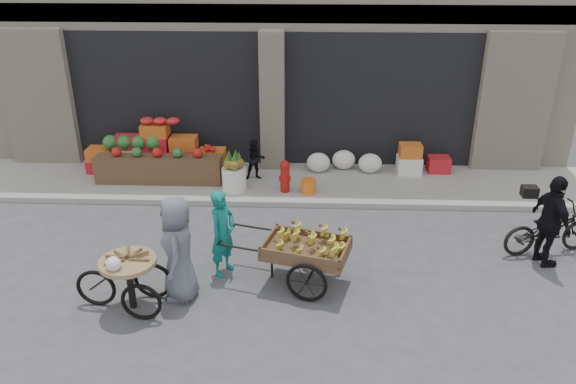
{
  "coord_description": "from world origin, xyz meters",
  "views": [
    {
      "loc": [
        0.85,
        -7.44,
        5.2
      ],
      "look_at": [
        0.5,
        1.4,
        1.1
      ],
      "focal_mm": 35.0,
      "sensor_mm": 36.0,
      "label": 1
    }
  ],
  "objects_px": {
    "orange_bucket": "(308,186)",
    "tricycle_cart": "(129,276)",
    "pineapple_bin": "(234,179)",
    "vendor_woman": "(223,233)",
    "seated_person": "(255,160)",
    "fire_hydrant": "(285,175)",
    "bicycle": "(550,230)",
    "vendor_grey": "(178,249)",
    "cyclist": "(551,222)",
    "banana_cart": "(303,246)"
  },
  "relations": [
    {
      "from": "fire_hydrant",
      "to": "seated_person",
      "type": "height_order",
      "value": "seated_person"
    },
    {
      "from": "banana_cart",
      "to": "orange_bucket",
      "type": "bearing_deg",
      "value": 104.44
    },
    {
      "from": "tricycle_cart",
      "to": "cyclist",
      "type": "xyz_separation_m",
      "value": [
        6.71,
        1.51,
        0.25
      ]
    },
    {
      "from": "orange_bucket",
      "to": "cyclist",
      "type": "relative_size",
      "value": 0.2
    },
    {
      "from": "fire_hydrant",
      "to": "bicycle",
      "type": "xyz_separation_m",
      "value": [
        4.76,
        -2.14,
        -0.05
      ]
    },
    {
      "from": "vendor_grey",
      "to": "bicycle",
      "type": "bearing_deg",
      "value": 97.38
    },
    {
      "from": "fire_hydrant",
      "to": "tricycle_cart",
      "type": "height_order",
      "value": "tricycle_cart"
    },
    {
      "from": "pineapple_bin",
      "to": "seated_person",
      "type": "relative_size",
      "value": 0.56
    },
    {
      "from": "pineapple_bin",
      "to": "orange_bucket",
      "type": "relative_size",
      "value": 1.62
    },
    {
      "from": "fire_hydrant",
      "to": "seated_person",
      "type": "xyz_separation_m",
      "value": [
        -0.7,
        0.65,
        0.08
      ]
    },
    {
      "from": "banana_cart",
      "to": "vendor_woman",
      "type": "distance_m",
      "value": 1.35
    },
    {
      "from": "vendor_grey",
      "to": "pineapple_bin",
      "type": "bearing_deg",
      "value": 167.79
    },
    {
      "from": "pineapple_bin",
      "to": "vendor_grey",
      "type": "distance_m",
      "value": 3.81
    },
    {
      "from": "cyclist",
      "to": "vendor_grey",
      "type": "bearing_deg",
      "value": 88.11
    },
    {
      "from": "seated_person",
      "to": "banana_cart",
      "type": "xyz_separation_m",
      "value": [
        1.14,
        -3.94,
        0.1
      ]
    },
    {
      "from": "cyclist",
      "to": "bicycle",
      "type": "bearing_deg",
      "value": -39.52
    },
    {
      "from": "seated_person",
      "to": "banana_cart",
      "type": "relative_size",
      "value": 0.39
    },
    {
      "from": "pineapple_bin",
      "to": "bicycle",
      "type": "distance_m",
      "value": 6.26
    },
    {
      "from": "tricycle_cart",
      "to": "seated_person",
      "type": "bearing_deg",
      "value": 76.1
    },
    {
      "from": "pineapple_bin",
      "to": "seated_person",
      "type": "bearing_deg",
      "value": 56.31
    },
    {
      "from": "vendor_woman",
      "to": "bicycle",
      "type": "xyz_separation_m",
      "value": [
        5.64,
        0.88,
        -0.29
      ]
    },
    {
      "from": "banana_cart",
      "to": "bicycle",
      "type": "distance_m",
      "value": 4.48
    },
    {
      "from": "bicycle",
      "to": "tricycle_cart",
      "type": "bearing_deg",
      "value": 92.49
    },
    {
      "from": "vendor_woman",
      "to": "tricycle_cart",
      "type": "height_order",
      "value": "vendor_woman"
    },
    {
      "from": "fire_hydrant",
      "to": "bicycle",
      "type": "distance_m",
      "value": 5.22
    },
    {
      "from": "bicycle",
      "to": "vendor_grey",
      "type": "bearing_deg",
      "value": 91.28
    },
    {
      "from": "vendor_woman",
      "to": "vendor_grey",
      "type": "distance_m",
      "value": 0.91
    },
    {
      "from": "vendor_woman",
      "to": "cyclist",
      "type": "height_order",
      "value": "cyclist"
    },
    {
      "from": "vendor_woman",
      "to": "tricycle_cart",
      "type": "bearing_deg",
      "value": 156.26
    },
    {
      "from": "pineapple_bin",
      "to": "vendor_grey",
      "type": "height_order",
      "value": "vendor_grey"
    },
    {
      "from": "pineapple_bin",
      "to": "fire_hydrant",
      "type": "bearing_deg",
      "value": -2.6
    },
    {
      "from": "fire_hydrant",
      "to": "cyclist",
      "type": "xyz_separation_m",
      "value": [
        4.56,
        -2.54,
        0.31
      ]
    },
    {
      "from": "orange_bucket",
      "to": "banana_cart",
      "type": "distance_m",
      "value": 3.27
    },
    {
      "from": "vendor_grey",
      "to": "banana_cart",
      "type": "bearing_deg",
      "value": 95.96
    },
    {
      "from": "fire_hydrant",
      "to": "banana_cart",
      "type": "bearing_deg",
      "value": -82.43
    },
    {
      "from": "fire_hydrant",
      "to": "vendor_grey",
      "type": "height_order",
      "value": "vendor_grey"
    },
    {
      "from": "orange_bucket",
      "to": "fire_hydrant",
      "type": "bearing_deg",
      "value": 174.29
    },
    {
      "from": "orange_bucket",
      "to": "seated_person",
      "type": "relative_size",
      "value": 0.34
    },
    {
      "from": "orange_bucket",
      "to": "bicycle",
      "type": "xyz_separation_m",
      "value": [
        4.26,
        -2.09,
        0.18
      ]
    },
    {
      "from": "cyclist",
      "to": "vendor_woman",
      "type": "bearing_deg",
      "value": 82.09
    },
    {
      "from": "orange_bucket",
      "to": "vendor_woman",
      "type": "distance_m",
      "value": 3.31
    },
    {
      "from": "fire_hydrant",
      "to": "cyclist",
      "type": "height_order",
      "value": "cyclist"
    },
    {
      "from": "fire_hydrant",
      "to": "vendor_woman",
      "type": "height_order",
      "value": "vendor_woman"
    },
    {
      "from": "vendor_grey",
      "to": "seated_person",
      "type": "bearing_deg",
      "value": 163.36
    },
    {
      "from": "orange_bucket",
      "to": "vendor_woman",
      "type": "xyz_separation_m",
      "value": [
        -1.38,
        -2.97,
        0.47
      ]
    },
    {
      "from": "seated_person",
      "to": "cyclist",
      "type": "distance_m",
      "value": 6.16
    },
    {
      "from": "vendor_woman",
      "to": "cyclist",
      "type": "bearing_deg",
      "value": -57.84
    },
    {
      "from": "orange_bucket",
      "to": "tricycle_cart",
      "type": "height_order",
      "value": "tricycle_cart"
    },
    {
      "from": "orange_bucket",
      "to": "seated_person",
      "type": "bearing_deg",
      "value": 149.74
    },
    {
      "from": "tricycle_cart",
      "to": "vendor_grey",
      "type": "relative_size",
      "value": 0.85
    }
  ]
}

